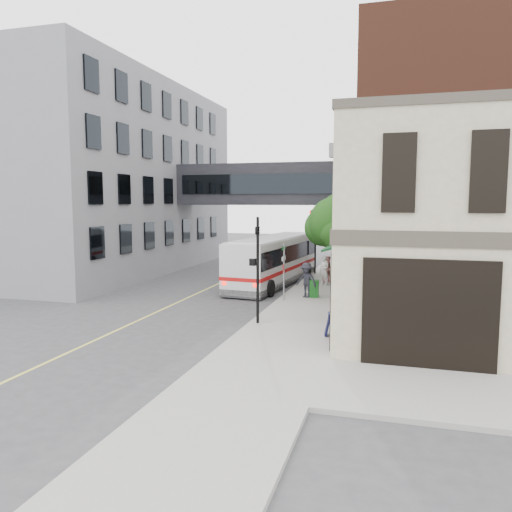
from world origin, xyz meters
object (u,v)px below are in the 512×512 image
Objects in this scene: pedestrian_b at (329,269)px; sandwich_board at (330,324)px; bus at (274,258)px; newspaper_box at (314,289)px; pedestrian_c at (306,280)px; pedestrian_a at (324,271)px.

pedestrian_b reaches higher than sandwich_board.
bus is at bearing 104.28° from sandwich_board.
bus is at bearing 122.41° from newspaper_box.
pedestrian_b is at bearing 84.10° from newspaper_box.
pedestrian_c is at bearing -56.96° from bus.
pedestrian_a is 0.96× the size of pedestrian_c.
sandwich_board is at bearing -66.44° from bus.
pedestrian_c reaches higher than pedestrian_b.
sandwich_board is at bearing -114.95° from pedestrian_b.
pedestrian_a is at bearing 85.67° from newspaper_box.
bus is 5.35m from pedestrian_c.
pedestrian_a is 11.64m from sandwich_board.
bus reaches higher than sandwich_board.
sandwich_board is (1.76, -12.67, -0.38)m from pedestrian_b.
pedestrian_a is 1.20m from pedestrian_b.
bus reaches higher than newspaper_box.
pedestrian_c is (-0.34, -4.18, 0.04)m from pedestrian_a.
pedestrian_c is (-0.47, -5.37, 0.11)m from pedestrian_b.
bus is 3.56m from pedestrian_b.
newspaper_box is at bearing -123.58° from pedestrian_b.
newspaper_box is at bearing 94.45° from sandwich_board.
pedestrian_c reaches higher than newspaper_box.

